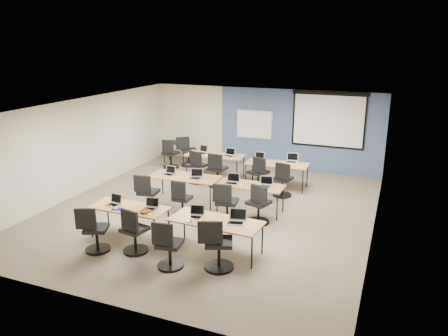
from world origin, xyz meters
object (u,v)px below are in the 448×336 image
at_px(task_chair_10, 258,176).
at_px(task_chair_2, 168,249).
at_px(task_chair_7, 259,207).
at_px(whiteboard, 254,125).
at_px(laptop_4, 169,173).
at_px(utility_table, 176,145).
at_px(laptop_10, 259,158).
at_px(task_chair_11, 282,182).
at_px(projector_screen, 329,117).
at_px(spare_chair_b, 170,156).
at_px(laptop_9, 229,154).
at_px(training_table_front_right, 216,222).
at_px(training_table_back_right, 277,165).
at_px(laptop_1, 150,206).
at_px(laptop_11, 292,160).
at_px(training_table_back_left, 215,156).
at_px(task_chair_5, 181,201).
at_px(task_chair_4, 147,196).
at_px(training_table_mid_right, 250,187).
at_px(laptop_8, 203,151).
at_px(task_chair_3, 217,248).
at_px(spare_chair_a, 188,154).
at_px(task_chair_0, 94,233).
at_px(training_table_mid_left, 185,178).
at_px(laptop_5, 196,176).
at_px(task_chair_6, 226,206).
at_px(task_chair_8, 197,169).
at_px(task_chair_1, 134,234).
at_px(laptop_6, 232,181).
at_px(training_table_front_left, 129,209).
at_px(laptop_7, 266,184).
at_px(laptop_2, 196,214).
at_px(laptop_0, 114,202).
at_px(task_chair_9, 217,172).

bearing_deg(task_chair_10, task_chair_2, -70.82).
bearing_deg(task_chair_7, whiteboard, 126.61).
height_order(laptop_4, task_chair_7, task_chair_7).
relative_size(whiteboard, utility_table, 1.44).
xyz_separation_m(laptop_10, task_chair_11, (0.99, -0.94, -0.37)).
height_order(projector_screen, spare_chair_b, projector_screen).
relative_size(laptop_9, task_chair_11, 0.32).
bearing_deg(whiteboard, training_table_front_right, -78.45).
xyz_separation_m(training_table_back_right, laptop_1, (-1.59, -4.53, 0.10)).
height_order(laptop_10, task_chair_10, task_chair_10).
bearing_deg(laptop_9, laptop_11, 6.06).
xyz_separation_m(training_table_back_left, utility_table, (-1.97, 1.05, -0.03)).
bearing_deg(task_chair_5, laptop_10, 72.86).
height_order(task_chair_4, task_chair_10, task_chair_10).
xyz_separation_m(projector_screen, training_table_mid_right, (-1.23, -4.12, -1.20)).
bearing_deg(laptop_11, task_chair_2, -107.18).
bearing_deg(laptop_9, laptop_8, -177.54).
xyz_separation_m(task_chair_3, spare_chair_a, (-3.74, 6.24, -0.00)).
height_order(task_chair_0, laptop_1, task_chair_0).
bearing_deg(training_table_mid_left, task_chair_10, 45.18).
bearing_deg(projector_screen, training_table_back_right, -120.17).
relative_size(training_table_back_right, task_chair_0, 1.83).
height_order(task_chair_7, spare_chair_a, spare_chair_a).
distance_m(projector_screen, training_table_mid_left, 5.29).
height_order(training_table_back_left, spare_chair_b, spare_chair_b).
bearing_deg(utility_table, training_table_front_right, -51.58).
bearing_deg(task_chair_5, laptop_11, 59.60).
distance_m(laptop_1, task_chair_4, 1.71).
relative_size(training_table_back_right, laptop_9, 5.61).
bearing_deg(laptop_1, laptop_5, 82.53).
height_order(laptop_1, task_chair_6, task_chair_6).
bearing_deg(task_chair_8, training_table_front_right, -43.39).
relative_size(training_table_back_right, spare_chair_b, 1.81).
height_order(task_chair_6, laptop_8, task_chair_6).
bearing_deg(training_table_mid_right, laptop_9, 122.07).
height_order(task_chair_0, laptop_5, task_chair_0).
relative_size(projector_screen, task_chair_1, 2.38).
bearing_deg(training_table_front_right, task_chair_1, -154.72).
bearing_deg(laptop_4, laptop_6, 5.86).
bearing_deg(laptop_4, training_table_front_left, -75.24).
height_order(training_table_front_left, laptop_7, laptop_7).
height_order(task_chair_2, task_chair_10, task_chair_10).
height_order(laptop_4, laptop_7, laptop_7).
bearing_deg(training_table_mid_right, laptop_6, -173.88).
bearing_deg(spare_chair_a, laptop_2, -98.26).
distance_m(task_chair_2, laptop_10, 5.70).
bearing_deg(task_chair_1, task_chair_0, -151.49).
height_order(laptop_4, laptop_9, laptop_9).
bearing_deg(laptop_0, laptop_1, 13.03).
bearing_deg(task_chair_9, task_chair_8, 177.54).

